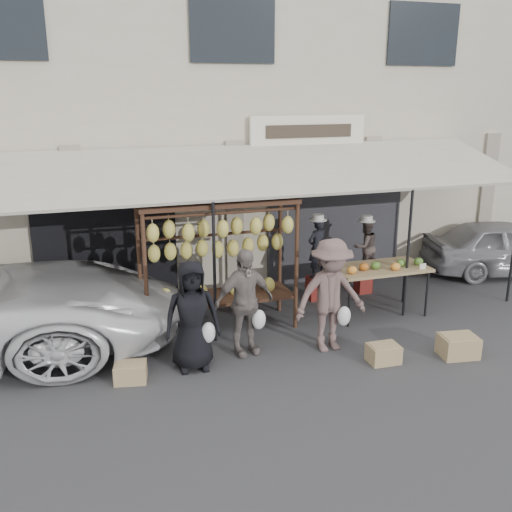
{
  "coord_description": "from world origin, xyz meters",
  "views": [
    {
      "loc": [
        -3.01,
        -7.17,
        3.96
      ],
      "look_at": [
        -0.23,
        1.4,
        1.3
      ],
      "focal_mm": 40.0,
      "sensor_mm": 36.0,
      "label": 1
    }
  ],
  "objects": [
    {
      "name": "produce_table",
      "position": [
        2.08,
        1.33,
        0.87
      ],
      "size": [
        1.7,
        0.9,
        1.04
      ],
      "color": "#998057",
      "rests_on": "ground_plane"
    },
    {
      "name": "customer_left",
      "position": [
        -1.54,
        0.34,
        0.82
      ],
      "size": [
        0.83,
        0.57,
        1.64
      ],
      "primitive_type": "imported",
      "rotation": [
        0.0,
        0.0,
        -0.06
      ],
      "color": "black",
      "rests_on": "ground_plane"
    },
    {
      "name": "shophouse",
      "position": [
        -0.0,
        6.5,
        3.65
      ],
      "size": [
        24.0,
        6.15,
        7.3
      ],
      "color": "beige",
      "rests_on": "ground_plane"
    },
    {
      "name": "customer_mid",
      "position": [
        -0.69,
        0.58,
        0.84
      ],
      "size": [
        1.04,
        0.59,
        1.68
      ],
      "primitive_type": "imported",
      "rotation": [
        0.0,
        0.0,
        0.19
      ],
      "color": "slate",
      "rests_on": "ground_plane"
    },
    {
      "name": "ground_plane",
      "position": [
        0.0,
        0.0,
        0.0
      ],
      "size": [
        90.0,
        90.0,
        0.0
      ],
      "primitive_type": "plane",
      "color": "#2D2D30"
    },
    {
      "name": "crate_near_a",
      "position": [
        1.21,
        -0.36,
        0.14
      ],
      "size": [
        0.47,
        0.36,
        0.27
      ],
      "primitive_type": "cube",
      "rotation": [
        0.0,
        0.0,
        -0.04
      ],
      "color": "tan",
      "rests_on": "ground_plane"
    },
    {
      "name": "stool_right",
      "position": [
        2.39,
        2.47,
        0.2
      ],
      "size": [
        0.33,
        0.33,
        0.4
      ],
      "primitive_type": "cube",
      "rotation": [
        0.0,
        0.0,
        0.18
      ],
      "color": "maroon",
      "rests_on": "ground_plane"
    },
    {
      "name": "banana_rack",
      "position": [
        -0.81,
        1.61,
        1.57
      ],
      "size": [
        2.6,
        0.9,
        2.24
      ],
      "color": "#352014",
      "rests_on": "ground_plane"
    },
    {
      "name": "crate_near_b",
      "position": [
        2.4,
        -0.54,
        0.17
      ],
      "size": [
        0.61,
        0.5,
        0.33
      ],
      "primitive_type": "cube",
      "rotation": [
        0.0,
        0.0,
        -0.15
      ],
      "color": "tan",
      "rests_on": "ground_plane"
    },
    {
      "name": "customer_right",
      "position": [
        0.62,
        0.3,
        0.9
      ],
      "size": [
        1.17,
        0.68,
        1.8
      ],
      "primitive_type": "imported",
      "rotation": [
        0.0,
        0.0,
        0.01
      ],
      "color": "brown",
      "rests_on": "ground_plane"
    },
    {
      "name": "crate_far",
      "position": [
        -2.47,
        0.22,
        0.13
      ],
      "size": [
        0.5,
        0.41,
        0.27
      ],
      "primitive_type": "cube",
      "rotation": [
        0.0,
        0.0,
        -0.19
      ],
      "color": "tan",
      "rests_on": "ground_plane"
    },
    {
      "name": "vendor_left",
      "position": [
        1.32,
        2.41,
        1.03
      ],
      "size": [
        0.49,
        0.4,
        1.16
      ],
      "primitive_type": "imported",
      "rotation": [
        0.0,
        0.0,
        3.46
      ],
      "color": "black",
      "rests_on": "stool_left"
    },
    {
      "name": "sedan",
      "position": [
        5.94,
        2.57,
        0.61
      ],
      "size": [
        3.81,
        2.25,
        1.22
      ],
      "primitive_type": "imported",
      "rotation": [
        0.0,
        0.0,
        1.33
      ],
      "color": "gray",
      "rests_on": "ground_plane"
    },
    {
      "name": "stool_left",
      "position": [
        1.32,
        2.41,
        0.22
      ],
      "size": [
        0.34,
        0.34,
        0.45
      ],
      "primitive_type": "cube",
      "rotation": [
        0.0,
        0.0,
        0.08
      ],
      "color": "maroon",
      "rests_on": "ground_plane"
    },
    {
      "name": "awning",
      "position": [
        0.01,
        2.28,
        2.57
      ],
      "size": [
        10.0,
        2.35,
        2.92
      ],
      "color": "beige",
      "rests_on": "ground_plane"
    },
    {
      "name": "vendor_right",
      "position": [
        2.39,
        2.47,
        0.95
      ],
      "size": [
        0.6,
        0.5,
        1.1
      ],
      "primitive_type": "imported",
      "rotation": [
        0.0,
        0.0,
        3.31
      ],
      "color": "#4F423E",
      "rests_on": "stool_right"
    }
  ]
}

